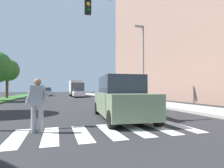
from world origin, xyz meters
name	(u,v)px	position (x,y,z in m)	size (l,w,h in m)	color
ground_plane	(62,98)	(0.00, 30.00, 0.00)	(140.00, 140.00, 0.00)	#262628
crosswalk	(82,133)	(0.00, 8.23, 0.00)	(7.65, 2.20, 0.01)	silver
median_strip	(3,99)	(-7.12, 28.00, 0.07)	(2.91, 64.00, 0.15)	#2D5B28
tree_distant	(7,70)	(-7.38, 30.75, 4.04)	(3.17, 3.17, 5.50)	#4C3823
apartment_block_right	(207,15)	(19.09, 22.00, 11.65)	(13.99, 38.22, 23.30)	#937060
sidewalk_right	(117,98)	(7.92, 28.00, 0.07)	(3.00, 64.00, 0.15)	#9E9991
street_lamp_right	(143,56)	(7.33, 18.48, 4.59)	(1.02, 0.24, 7.50)	slate
pedestrian_performer	(37,103)	(-1.32, 8.69, 0.93)	(0.74, 0.33, 1.69)	gray
suv_crossing	(121,98)	(2.10, 10.41, 0.93)	(2.33, 4.75, 1.97)	gray
sedan_midblock	(78,93)	(2.75, 33.08, 0.77)	(1.81, 4.13, 1.67)	silver
sedan_distant	(47,92)	(-2.67, 41.26, 0.79)	(2.11, 4.40, 1.71)	#B7B7BC
sedan_far_horizon	(48,91)	(-3.18, 56.99, 0.76)	(2.09, 4.59, 1.63)	gray
truck_box_delivery	(76,88)	(2.89, 38.09, 1.63)	(2.40, 6.20, 3.10)	#474C51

